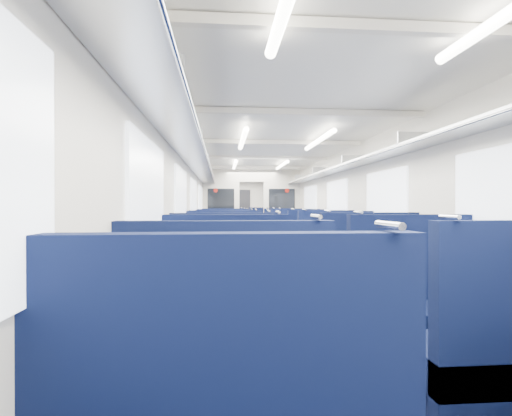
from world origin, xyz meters
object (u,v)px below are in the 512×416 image
object	(u,v)px
seat_15	(304,251)
seat_12	(223,259)
seat_4	(226,369)
seat_9	(364,284)
seat_27	(264,229)
seat_11	(340,270)
seat_26	(222,229)
seat_22	(222,233)
seat_6	(224,314)
seat_14	(223,252)
bulkhead	(251,208)
end_door	(242,213)
seat_25	(267,230)
seat_16	(223,246)
seat_7	(420,314)
seat_21	(275,235)
seat_18	(223,242)
seat_13	(319,259)
seat_17	(294,245)
seat_10	(223,270)
seat_19	(287,241)
seat_8	(224,289)
seat_23	(271,233)

from	to	relation	value
seat_15	seat_12	bearing A→B (deg)	-147.36
seat_4	seat_9	world-z (taller)	same
seat_9	seat_27	world-z (taller)	same
seat_11	seat_26	distance (m)	10.37
seat_15	seat_22	world-z (taller)	same
seat_6	seat_14	size ratio (longest dim) A/B	1.00
bulkhead	seat_27	bearing A→B (deg)	79.30
end_door	seat_12	size ratio (longest dim) A/B	1.57
seat_25	seat_26	world-z (taller)	same
seat_16	seat_25	size ratio (longest dim) A/B	1.00
seat_7	seat_22	bearing A→B (deg)	99.35
seat_15	seat_22	distance (m)	5.63
seat_16	seat_26	xyz separation A→B (m)	(0.00, 6.70, 0.00)
seat_14	seat_21	world-z (taller)	same
seat_7	seat_25	size ratio (longest dim) A/B	1.00
seat_18	seat_25	distance (m)	4.76
seat_9	seat_13	distance (m)	2.19
seat_17	seat_4	bearing A→B (deg)	-103.52
seat_4	seat_10	distance (m)	3.45
seat_21	seat_22	size ratio (longest dim) A/B	1.00
seat_17	seat_12	bearing A→B (deg)	-126.01
seat_7	seat_16	xyz separation A→B (m)	(-1.66, 5.82, 0.00)
seat_19	seat_22	distance (m)	3.57
seat_8	seat_10	xyz separation A→B (m)	(0.00, 1.29, 0.00)
seat_17	seat_21	world-z (taller)	same
end_door	seat_6	distance (m)	13.74
end_door	seat_15	size ratio (longest dim) A/B	1.57
seat_8	seat_10	size ratio (longest dim) A/B	1.00
bulkhead	seat_11	world-z (taller)	bulkhead
seat_9	seat_21	bearing A→B (deg)	90.00
end_door	seat_23	size ratio (longest dim) A/B	1.57
seat_10	seat_22	bearing A→B (deg)	90.00
seat_9	seat_26	xyz separation A→B (m)	(-1.66, 11.20, 0.00)
seat_6	seat_7	distance (m)	1.67
seat_19	seat_14	bearing A→B (deg)	-126.39
seat_12	seat_19	distance (m)	3.67
seat_8	seat_14	size ratio (longest dim) A/B	1.00
seat_6	seat_17	world-z (taller)	same
seat_10	seat_16	world-z (taller)	same
seat_16	seat_21	size ratio (longest dim) A/B	1.00
seat_16	seat_25	bearing A→B (deg)	73.29
seat_9	seat_19	size ratio (longest dim) A/B	1.00
seat_8	seat_22	xyz separation A→B (m)	(0.00, 8.89, 0.00)
seat_12	seat_25	world-z (taller)	same
seat_19	seat_9	bearing A→B (deg)	-90.00
seat_11	seat_15	world-z (taller)	same
seat_19	seat_4	bearing A→B (deg)	-101.87
seat_25	seat_26	xyz separation A→B (m)	(-1.66, 1.17, 0.00)
end_door	seat_10	xyz separation A→B (m)	(-0.83, -11.38, -0.61)
seat_13	seat_21	xyz separation A→B (m)	(0.00, 5.56, 0.00)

